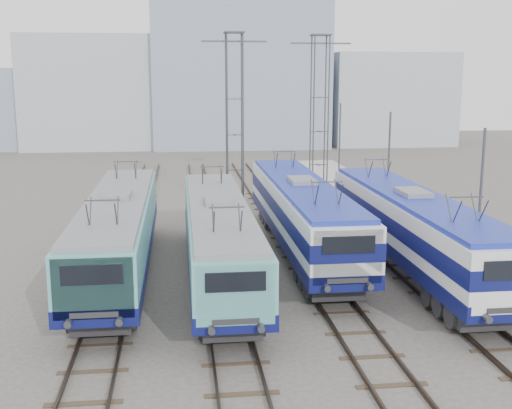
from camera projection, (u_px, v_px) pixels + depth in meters
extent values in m
plane|color=#514C47|center=(285.00, 316.00, 24.72)|extent=(160.00, 160.00, 0.00)
cube|color=#9E9E99|center=(452.00, 249.00, 33.67)|extent=(4.00, 70.00, 0.30)
cube|color=#0C114C|center=(119.00, 246.00, 29.48)|extent=(2.87, 18.10, 0.60)
cube|color=#57A0A3|center=(118.00, 221.00, 29.24)|extent=(2.82, 18.10, 1.81)
cube|color=#57A0A3|center=(94.00, 286.00, 20.81)|extent=(2.59, 0.70, 2.05)
cube|color=slate|center=(117.00, 199.00, 29.04)|extent=(2.59, 17.37, 0.20)
cube|color=#262628|center=(106.00, 308.00, 23.75)|extent=(2.11, 3.62, 0.68)
cube|color=#262628|center=(129.00, 231.00, 35.50)|extent=(2.11, 3.62, 0.68)
cube|color=#0C114C|center=(219.00, 252.00, 28.75)|extent=(2.77, 17.50, 0.58)
cube|color=#57A0A3|center=(218.00, 226.00, 28.52)|extent=(2.72, 17.50, 1.75)
cube|color=#57A0A3|center=(235.00, 292.00, 20.37)|extent=(2.50, 0.68, 1.98)
cube|color=slate|center=(218.00, 205.00, 28.33)|extent=(2.50, 16.80, 0.19)
cube|color=#262628|center=(229.00, 314.00, 23.22)|extent=(2.04, 3.50, 0.66)
cube|color=#262628|center=(212.00, 236.00, 34.57)|extent=(2.04, 3.50, 0.66)
cube|color=#0C114C|center=(301.00, 228.00, 33.03)|extent=(2.93, 18.50, 0.62)
cube|color=silver|center=(301.00, 204.00, 32.79)|extent=(2.88, 18.50, 1.85)
cube|color=#0C114C|center=(301.00, 205.00, 32.80)|extent=(2.92, 18.52, 0.72)
cube|color=silver|center=(346.00, 255.00, 24.17)|extent=(2.65, 0.72, 2.10)
cube|color=#1A2A9B|center=(302.00, 184.00, 32.59)|extent=(2.65, 17.76, 0.21)
cube|color=#262628|center=(328.00, 279.00, 27.18)|extent=(2.16, 3.70, 0.69)
cube|color=#262628|center=(282.00, 216.00, 39.19)|extent=(2.16, 3.70, 0.69)
cube|color=#0C114C|center=(411.00, 244.00, 29.95)|extent=(2.89, 18.25, 0.61)
cube|color=silver|center=(412.00, 218.00, 29.71)|extent=(2.84, 18.25, 1.83)
cube|color=#0C114C|center=(412.00, 219.00, 29.72)|extent=(2.88, 18.27, 0.71)
cube|color=silver|center=(506.00, 281.00, 21.21)|extent=(2.61, 0.71, 2.07)
cube|color=#1A2A9B|center=(413.00, 197.00, 29.51)|extent=(2.61, 17.52, 0.20)
cube|color=#262628|center=(467.00, 304.00, 24.18)|extent=(2.13, 3.65, 0.68)
cube|color=#262628|center=(372.00, 229.00, 36.02)|extent=(2.13, 3.65, 0.68)
cylinder|color=#3F4247|center=(227.00, 121.00, 44.35)|extent=(0.10, 0.10, 12.00)
cylinder|color=#3F4247|center=(243.00, 121.00, 44.47)|extent=(0.10, 0.10, 12.00)
cylinder|color=#3F4247|center=(226.00, 120.00, 45.42)|extent=(0.10, 0.10, 12.00)
cylinder|color=#3F4247|center=(242.00, 120.00, 45.55)|extent=(0.10, 0.10, 12.00)
cube|color=#3F4247|center=(234.00, 41.00, 43.88)|extent=(4.50, 0.12, 0.12)
cylinder|color=#3F4247|center=(314.00, 119.00, 47.05)|extent=(0.10, 0.10, 12.00)
cylinder|color=#3F4247|center=(328.00, 118.00, 47.18)|extent=(0.10, 0.10, 12.00)
cylinder|color=#3F4247|center=(311.00, 118.00, 48.12)|extent=(0.10, 0.10, 12.00)
cylinder|color=#3F4247|center=(325.00, 118.00, 48.25)|extent=(0.10, 0.10, 12.00)
cube|color=#3F4247|center=(321.00, 43.00, 46.58)|extent=(4.50, 0.12, 0.12)
cylinder|color=#3F4247|center=(479.00, 211.00, 26.98)|extent=(0.12, 0.12, 7.00)
cylinder|color=#3F4247|center=(388.00, 170.00, 38.66)|extent=(0.12, 0.12, 7.00)
cylinder|color=#3F4247|center=(339.00, 148.00, 50.34)|extent=(0.12, 0.12, 7.00)
cube|color=#A1AAB5|center=(99.00, 92.00, 82.05)|extent=(18.00, 12.00, 14.00)
cube|color=#8592A7|center=(238.00, 76.00, 83.75)|extent=(22.00, 14.00, 18.00)
cube|color=#A1AAB5|center=(386.00, 99.00, 86.68)|extent=(16.00, 12.00, 12.00)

